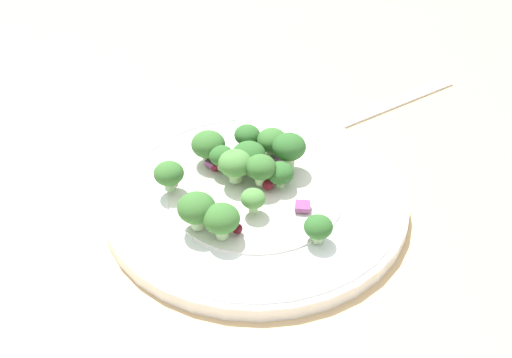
{
  "coord_description": "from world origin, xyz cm",
  "views": [
    {
      "loc": [
        21.96,
        -36.26,
        36.13
      ],
      "look_at": [
        -0.75,
        -0.65,
        2.7
      ],
      "focal_mm": 46.81,
      "sensor_mm": 36.0,
      "label": 1
    }
  ],
  "objects_px": {
    "broccoli_floret_1": "(220,157)",
    "broccoli_floret_2": "(217,218)",
    "plate": "(256,196)",
    "fork": "(374,110)",
    "broccoli_floret_0": "(272,141)"
  },
  "relations": [
    {
      "from": "broccoli_floret_1",
      "to": "broccoli_floret_2",
      "type": "xyz_separation_m",
      "value": [
        0.04,
        -0.06,
        0.0
      ]
    },
    {
      "from": "plate",
      "to": "broccoli_floret_1",
      "type": "xyz_separation_m",
      "value": [
        -0.04,
        0.0,
        0.02
      ]
    },
    {
      "from": "broccoli_floret_1",
      "to": "fork",
      "type": "xyz_separation_m",
      "value": [
        0.06,
        0.18,
        -0.03
      ]
    },
    {
      "from": "plate",
      "to": "fork",
      "type": "height_order",
      "value": "plate"
    },
    {
      "from": "broccoli_floret_0",
      "to": "fork",
      "type": "xyz_separation_m",
      "value": [
        0.04,
        0.14,
        -0.03
      ]
    },
    {
      "from": "fork",
      "to": "plate",
      "type": "bearing_deg",
      "value": -97.4
    },
    {
      "from": "broccoli_floret_2",
      "to": "broccoli_floret_1",
      "type": "bearing_deg",
      "value": 123.58
    },
    {
      "from": "broccoli_floret_1",
      "to": "fork",
      "type": "distance_m",
      "value": 0.19
    },
    {
      "from": "plate",
      "to": "fork",
      "type": "distance_m",
      "value": 0.18
    },
    {
      "from": "plate",
      "to": "broccoli_floret_0",
      "type": "bearing_deg",
      "value": 106.05
    },
    {
      "from": "broccoli_floret_0",
      "to": "broccoli_floret_2",
      "type": "distance_m",
      "value": 0.11
    },
    {
      "from": "fork",
      "to": "broccoli_floret_0",
      "type": "bearing_deg",
      "value": -105.21
    },
    {
      "from": "plate",
      "to": "broccoli_floret_2",
      "type": "distance_m",
      "value": 0.06
    },
    {
      "from": "plate",
      "to": "broccoli_floret_1",
      "type": "bearing_deg",
      "value": 173.59
    },
    {
      "from": "broccoli_floret_0",
      "to": "fork",
      "type": "bearing_deg",
      "value": 74.79
    }
  ]
}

